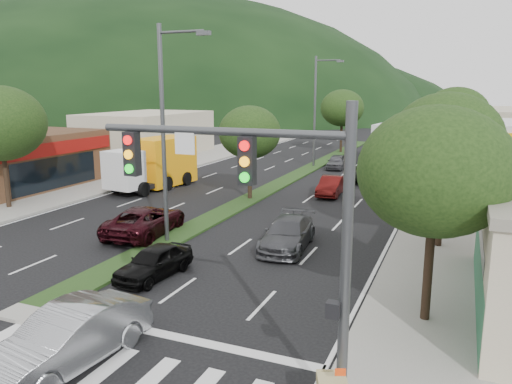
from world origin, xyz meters
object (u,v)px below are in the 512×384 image
at_px(car_queue_b, 288,234).
at_px(car_queue_e, 337,162).
at_px(tree_r_e, 458,113).
at_px(motorhome, 400,141).
at_px(tree_r_b, 446,139).
at_px(tree_med_near, 250,132).
at_px(streetlight_near, 167,125).
at_px(box_truck, 156,165).
at_px(suv_maroon, 145,221).
at_px(tree_r_d, 456,115).
at_px(tree_l_a, 0,123).
at_px(streetlight_mid, 317,106).
at_px(tree_r_a, 436,172).
at_px(car_queue_c, 331,186).
at_px(traffic_signal, 276,210).
at_px(sedan_silver, 69,338).
at_px(car_queue_d, 365,173).
at_px(tree_med_far, 342,108).
at_px(tree_r_c, 451,131).
at_px(car_queue_a, 154,262).

height_order(car_queue_b, car_queue_e, car_queue_b).
bearing_deg(tree_r_e, motorhome, -168.46).
bearing_deg(tree_r_b, tree_med_near, 153.43).
relative_size(streetlight_near, car_queue_e, 2.67).
height_order(tree_r_e, box_truck, tree_r_e).
bearing_deg(suv_maroon, tree_r_d, -128.54).
height_order(tree_r_d, tree_l_a, tree_l_a).
bearing_deg(tree_r_d, streetlight_mid, 165.73).
relative_size(streetlight_near, motorhome, 0.94).
bearing_deg(tree_r_e, suv_maroon, -113.58).
height_order(tree_r_d, tree_med_near, tree_r_d).
relative_size(tree_r_a, car_queue_c, 1.69).
relative_size(traffic_signal, sedan_silver, 1.45).
distance_m(tree_r_a, tree_med_near, 18.44).
distance_m(tree_r_d, suv_maroon, 25.72).
relative_size(car_queue_b, box_truck, 0.62).
distance_m(tree_r_a, tree_r_e, 36.00).
xyz_separation_m(suv_maroon, car_queue_d, (7.36, 19.13, -0.09)).
bearing_deg(motorhome, tree_med_near, -102.36).
xyz_separation_m(traffic_signal, tree_med_far, (-9.03, 45.54, 0.36)).
bearing_deg(sedan_silver, tree_r_d, 80.88).
height_order(tree_r_c, car_queue_c, tree_r_c).
relative_size(tree_r_c, car_queue_e, 1.73).
bearing_deg(traffic_signal, suv_maroon, 136.33).
relative_size(traffic_signal, tree_med_far, 1.01).
bearing_deg(tree_r_c, tree_r_b, -90.00).
distance_m(sedan_silver, car_queue_d, 30.09).
distance_m(tree_r_e, tree_med_near, 25.06).
distance_m(tree_r_a, tree_l_a, 25.23).
distance_m(tree_r_c, tree_med_far, 26.83).
bearing_deg(motorhome, tree_med_far, 150.12).
bearing_deg(tree_r_b, car_queue_c, 128.21).
bearing_deg(suv_maroon, tree_r_b, -172.21).
bearing_deg(car_queue_e, car_queue_d, -59.76).
xyz_separation_m(car_queue_e, motorhome, (4.73, 6.17, 1.47)).
xyz_separation_m(tree_l_a, car_queue_d, (18.19, 17.80, -4.53)).
relative_size(car_queue_d, motorhome, 0.44).
relative_size(streetlight_near, car_queue_d, 2.14).
bearing_deg(car_queue_c, streetlight_mid, 107.92).
bearing_deg(tree_r_b, sedan_silver, -120.90).
distance_m(suv_maroon, box_truck, 12.13).
distance_m(car_queue_a, car_queue_d, 24.09).
relative_size(traffic_signal, tree_r_b, 1.01).
distance_m(tree_r_a, car_queue_c, 19.39).
xyz_separation_m(car_queue_b, car_queue_d, (0.10, 18.40, -0.04)).
relative_size(tree_med_far, suv_maroon, 1.31).
bearing_deg(car_queue_e, tree_r_c, -57.16).
bearing_deg(tree_r_c, car_queue_c, 169.17).
distance_m(tree_med_far, car_queue_c, 23.45).
xyz_separation_m(tree_r_a, tree_r_d, (0.00, 26.00, 0.36)).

